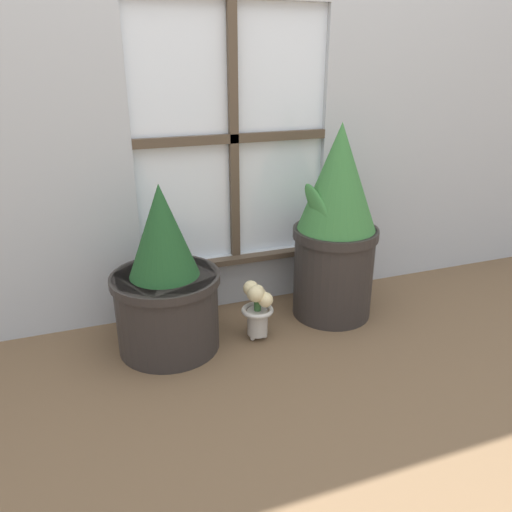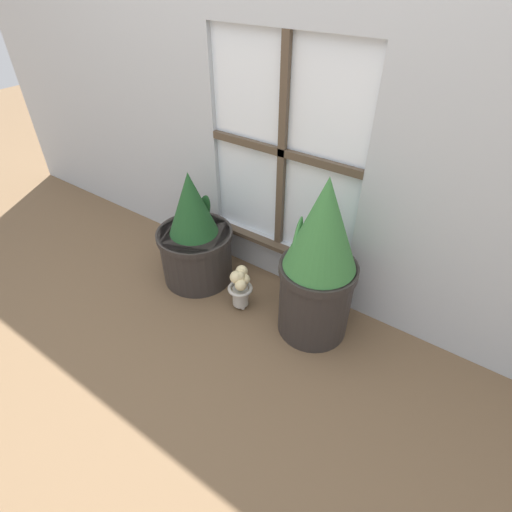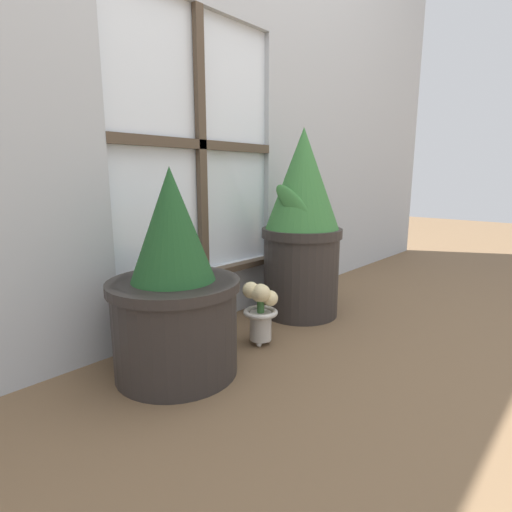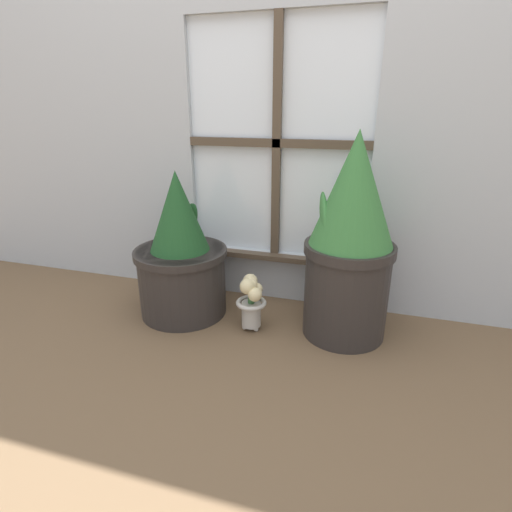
# 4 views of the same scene
# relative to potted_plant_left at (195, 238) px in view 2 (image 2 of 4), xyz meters

# --- Properties ---
(ground_plane) EXTENTS (10.00, 10.00, 0.00)m
(ground_plane) POSITION_rel_potted_plant_left_xyz_m (0.35, -0.22, -0.26)
(ground_plane) COLOR brown
(wall_with_window) EXTENTS (4.40, 0.10, 2.50)m
(wall_with_window) POSITION_rel_potted_plant_left_xyz_m (0.35, 0.28, 1.01)
(wall_with_window) COLOR #B2B7BC
(wall_with_window) RESTS_ON ground_plane
(potted_plant_left) EXTENTS (0.40, 0.40, 0.64)m
(potted_plant_left) POSITION_rel_potted_plant_left_xyz_m (0.00, 0.00, 0.00)
(potted_plant_left) COLOR #2D2826
(potted_plant_left) RESTS_ON ground_plane
(potted_plant_right) EXTENTS (0.35, 0.35, 0.81)m
(potted_plant_right) POSITION_rel_potted_plant_left_xyz_m (0.71, 0.03, 0.13)
(potted_plant_right) COLOR #2D2826
(potted_plant_right) RESTS_ON ground_plane
(flower_vase) EXTENTS (0.13, 0.13, 0.23)m
(flower_vase) POSITION_rel_potted_plant_left_xyz_m (0.34, -0.06, -0.12)
(flower_vase) COLOR #BCB7AD
(flower_vase) RESTS_ON ground_plane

